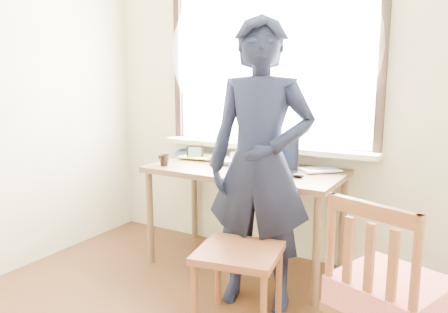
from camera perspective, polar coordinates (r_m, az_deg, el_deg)
The scene contains 13 objects.
room_shell at distance 1.99m, azimuth -11.15°, elevation 14.30°, with size 3.52×4.02×2.61m.
desk at distance 3.39m, azimuth 2.74°, elevation -2.91°, with size 1.49×0.74×0.80m.
laptop at distance 3.24m, azimuth 6.18°, elevation -1.00°, with size 0.43×0.37×0.26m.
mug_white at distance 3.57m, azimuth 1.68°, elevation -0.11°, with size 0.11×0.11×0.09m, color white.
mug_dark at distance 3.48m, azimuth -7.83°, elevation -0.51°, with size 0.09×0.09×0.09m, color black.
mouse at distance 3.09m, azimuth 9.64°, elevation -2.46°, with size 0.09×0.06×0.03m, color black.
desk_clutter at distance 3.64m, azimuth 0.36°, elevation -0.24°, with size 0.81×0.49×0.05m.
book_a at distance 3.76m, azimuth -1.00°, elevation -0.09°, with size 0.19×0.26×0.02m, color white.
book_b at distance 3.41m, azimuth 11.62°, elevation -1.42°, with size 0.20×0.27×0.02m, color white.
picture_frame at distance 3.71m, azimuth -3.80°, elevation 0.41°, with size 0.13×0.07×0.11m.
work_chair at distance 2.67m, azimuth 1.93°, elevation -13.51°, with size 0.55×0.53×0.49m.
side_chair at distance 2.19m, azimuth 20.72°, elevation -16.71°, with size 0.58×0.57×0.99m.
person at distance 2.80m, azimuth 4.73°, elevation -1.19°, with size 0.68×0.45×1.87m, color black.
Camera 1 is at (1.28, -1.30, 1.49)m, focal length 35.00 mm.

